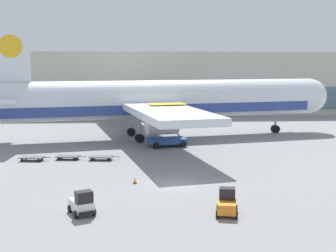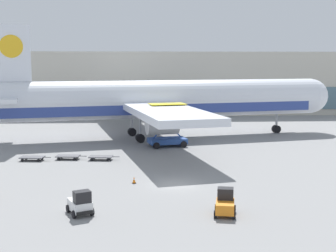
# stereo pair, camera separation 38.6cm
# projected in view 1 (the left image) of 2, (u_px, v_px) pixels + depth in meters

# --- Properties ---
(ground_plane) EXTENTS (400.00, 400.00, 0.00)m
(ground_plane) POSITION_uv_depth(u_px,v_px,m) (177.00, 184.00, 45.32)
(ground_plane) COLOR gray
(terminal_building) EXTENTS (90.00, 18.20, 14.00)m
(terminal_building) POSITION_uv_depth(u_px,v_px,m) (196.00, 82.00, 110.41)
(terminal_building) COLOR #BCB7A8
(terminal_building) RESTS_ON ground_plane
(airplane_main) EXTENTS (57.41, 48.62, 17.00)m
(airplane_main) POSITION_uv_depth(u_px,v_px,m) (156.00, 101.00, 72.05)
(airplane_main) COLOR silver
(airplane_main) RESTS_ON ground_plane
(scissor_lift_loader) EXTENTS (5.71, 4.28, 6.03)m
(scissor_lift_loader) POSITION_uv_depth(u_px,v_px,m) (167.00, 130.00, 65.54)
(scissor_lift_loader) COLOR #284C99
(scissor_lift_loader) RESTS_ON ground_plane
(baggage_tug_foreground) EXTENTS (2.05, 2.68, 2.00)m
(baggage_tug_foreground) POSITION_uv_depth(u_px,v_px,m) (227.00, 203.00, 36.31)
(baggage_tug_foreground) COLOR orange
(baggage_tug_foreground) RESTS_ON ground_plane
(baggage_tug_mid) EXTENTS (2.41, 2.80, 2.00)m
(baggage_tug_mid) POSITION_uv_depth(u_px,v_px,m) (82.00, 204.00, 36.25)
(baggage_tug_mid) COLOR silver
(baggage_tug_mid) RESTS_ON ground_plane
(baggage_dolly_lead) EXTENTS (3.77, 1.81, 0.48)m
(baggage_dolly_lead) POSITION_uv_depth(u_px,v_px,m) (32.00, 158.00, 56.13)
(baggage_dolly_lead) COLOR #56565B
(baggage_dolly_lead) RESTS_ON ground_plane
(baggage_dolly_second) EXTENTS (3.77, 1.81, 0.48)m
(baggage_dolly_second) POSITION_uv_depth(u_px,v_px,m) (68.00, 156.00, 56.88)
(baggage_dolly_second) COLOR #56565B
(baggage_dolly_second) RESTS_ON ground_plane
(baggage_dolly_third) EXTENTS (3.77, 1.81, 0.48)m
(baggage_dolly_third) POSITION_uv_depth(u_px,v_px,m) (101.00, 157.00, 56.52)
(baggage_dolly_third) COLOR #56565B
(baggage_dolly_third) RESTS_ON ground_plane
(traffic_cone_near) EXTENTS (0.40, 0.40, 0.68)m
(traffic_cone_near) POSITION_uv_depth(u_px,v_px,m) (135.00, 180.00, 45.71)
(traffic_cone_near) COLOR black
(traffic_cone_near) RESTS_ON ground_plane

